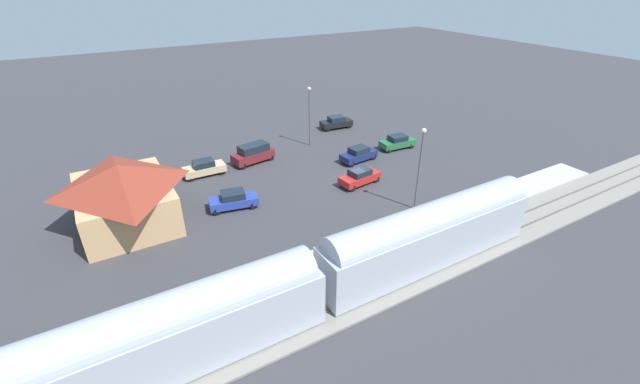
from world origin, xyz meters
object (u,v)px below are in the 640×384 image
(sedan_navy, at_px, (359,154))
(sedan_black, at_px, (336,122))
(pedestrian_on_platform, at_px, (489,190))
(suv_maroon, at_px, (253,153))
(light_pole_lot_center, at_px, (309,109))
(sedan_red, at_px, (360,177))
(sedan_blue, at_px, (233,200))
(pedestrian_waiting_far, at_px, (413,224))
(light_pole_near_platform, at_px, (420,160))
(sedan_tan, at_px, (204,168))
(sedan_green, at_px, (397,142))
(station_building, at_px, (124,193))

(sedan_navy, relative_size, sedan_black, 1.00)
(pedestrian_on_platform, xyz_separation_m, suv_maroon, (20.24, 16.14, -0.13))
(suv_maroon, distance_m, sedan_navy, 12.38)
(sedan_navy, height_order, light_pole_lot_center, light_pole_lot_center)
(pedestrian_on_platform, distance_m, light_pole_lot_center, 23.25)
(sedan_navy, xyz_separation_m, light_pole_lot_center, (7.32, 2.52, 3.88))
(pedestrian_on_platform, distance_m, sedan_red, 12.74)
(sedan_blue, bearing_deg, sedan_black, -55.57)
(pedestrian_on_platform, height_order, pedestrian_waiting_far, same)
(sedan_blue, height_order, light_pole_near_platform, light_pole_near_platform)
(pedestrian_waiting_far, height_order, suv_maroon, suv_maroon)
(suv_maroon, bearing_deg, light_pole_lot_center, -80.60)
(sedan_tan, bearing_deg, sedan_blue, -177.90)
(sedan_black, xyz_separation_m, light_pole_near_platform, (-22.77, 5.66, 4.14))
(sedan_navy, bearing_deg, sedan_blue, 100.16)
(pedestrian_waiting_far, distance_m, light_pole_near_platform, 6.20)
(sedan_red, distance_m, sedan_green, 11.36)
(sedan_green, distance_m, sedan_black, 10.63)
(station_building, xyz_separation_m, sedan_navy, (0.53, -25.43, -2.03))
(pedestrian_on_platform, relative_size, light_pole_near_platform, 0.21)
(station_building, relative_size, sedan_blue, 2.22)
(sedan_blue, relative_size, sedan_black, 1.02)
(light_pole_near_platform, distance_m, light_pole_lot_center, 19.06)
(sedan_blue, height_order, sedan_black, same)
(sedan_red, distance_m, sedan_navy, 5.98)
(sedan_tan, height_order, sedan_green, same)
(sedan_black, bearing_deg, sedan_navy, 160.52)
(sedan_blue, bearing_deg, sedan_tan, 2.10)
(pedestrian_on_platform, relative_size, light_pole_lot_center, 0.23)
(station_building, bearing_deg, pedestrian_on_platform, -114.16)
(sedan_blue, relative_size, sedan_navy, 1.02)
(pedestrian_on_platform, height_order, sedan_green, pedestrian_on_platform)
(pedestrian_on_platform, xyz_separation_m, sedan_tan, (19.77, 22.12, -0.40))
(sedan_green, relative_size, light_pole_near_platform, 0.58)
(sedan_red, relative_size, sedan_black, 1.00)
(pedestrian_on_platform, distance_m, sedan_black, 25.39)
(suv_maroon, distance_m, light_pole_near_platform, 20.24)
(sedan_tan, bearing_deg, suv_maroon, -85.49)
(suv_maroon, bearing_deg, pedestrian_waiting_far, -165.09)
(sedan_navy, height_order, sedan_black, same)
(sedan_blue, bearing_deg, sedan_navy, -79.84)
(suv_maroon, height_order, sedan_black, suv_maroon)
(station_building, height_order, pedestrian_waiting_far, station_building)
(sedan_green, bearing_deg, sedan_black, 14.08)
(station_building, relative_size, light_pole_near_platform, 1.32)
(sedan_red, distance_m, suv_maroon, 13.23)
(station_building, bearing_deg, sedan_navy, -88.81)
(sedan_red, height_order, light_pole_lot_center, light_pole_lot_center)
(light_pole_near_platform, bearing_deg, sedan_tan, 41.25)
(pedestrian_on_platform, relative_size, suv_maroon, 0.33)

